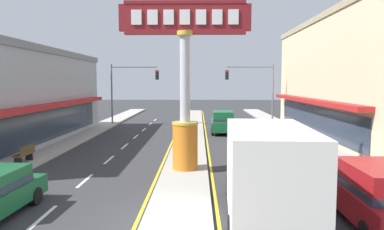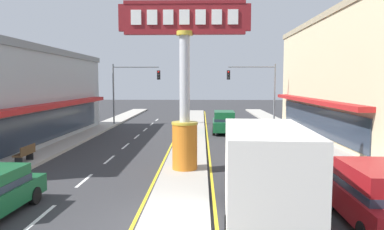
{
  "view_description": "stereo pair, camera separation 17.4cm",
  "coord_description": "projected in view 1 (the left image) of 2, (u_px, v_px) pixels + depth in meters",
  "views": [
    {
      "loc": [
        0.64,
        -10.99,
        4.36
      ],
      "look_at": [
        0.3,
        8.64,
        2.6
      ],
      "focal_mm": 34.11,
      "sensor_mm": 36.0,
      "label": 1
    },
    {
      "loc": [
        0.82,
        -10.98,
        4.36
      ],
      "look_at": [
        0.3,
        8.64,
        2.6
      ],
      "focal_mm": 34.11,
      "sensor_mm": 36.0,
      "label": 2
    }
  ],
  "objects": [
    {
      "name": "suv_far_right_lane",
      "position": [
        223.0,
        122.0,
        31.3
      ],
      "size": [
        2.08,
        4.66,
        1.9
      ],
      "color": "#14562D",
      "rests_on": "ground"
    },
    {
      "name": "traffic_light_left_side",
      "position": [
        129.0,
        83.0,
        36.6
      ],
      "size": [
        4.86,
        0.46,
        6.2
      ],
      "color": "slate",
      "rests_on": "ground"
    },
    {
      "name": "sidewalk_right",
      "position": [
        308.0,
        140.0,
        27.11
      ],
      "size": [
        2.24,
        60.0,
        0.18
      ],
      "primitive_type": "cube",
      "color": "#ADA89E",
      "rests_on": "ground"
    },
    {
      "name": "median_strip",
      "position": [
        190.0,
        136.0,
        29.26
      ],
      "size": [
        2.2,
        52.0,
        0.14
      ],
      "primitive_type": "cube",
      "color": "#A39E93",
      "rests_on": "ground"
    },
    {
      "name": "lane_markings",
      "position": [
        190.0,
        139.0,
        27.92
      ],
      "size": [
        8.94,
        52.0,
        0.01
      ],
      "color": "silver",
      "rests_on": "ground"
    },
    {
      "name": "storefront_right",
      "position": [
        377.0,
        78.0,
        27.83
      ],
      "size": [
        10.51,
        23.32,
        9.39
      ],
      "color": "beige",
      "rests_on": "ground"
    },
    {
      "name": "district_sign",
      "position": [
        185.0,
        89.0,
        17.48
      ],
      "size": [
        6.24,
        1.28,
        8.05
      ],
      "color": "orange",
      "rests_on": "median_strip"
    },
    {
      "name": "street_bench",
      "position": [
        25.0,
        154.0,
        19.05
      ],
      "size": [
        0.48,
        1.6,
        0.88
      ],
      "color": "brown",
      "rests_on": "sidewalk_left"
    },
    {
      "name": "box_truck_near_left_lane",
      "position": [
        265.0,
        170.0,
        11.07
      ],
      "size": [
        2.56,
        7.01,
        3.12
      ],
      "color": "black",
      "rests_on": "ground"
    },
    {
      "name": "sidewalk_left",
      "position": [
        73.0,
        139.0,
        27.42
      ],
      "size": [
        2.24,
        60.0,
        0.18
      ],
      "primitive_type": "cube",
      "color": "#ADA89E",
      "rests_on": "ground"
    },
    {
      "name": "suv_mid_left_lane",
      "position": [
        377.0,
        195.0,
        10.98
      ],
      "size": [
        2.04,
        4.64,
        1.9
      ],
      "color": "maroon",
      "rests_on": "ground"
    },
    {
      "name": "ground_plane",
      "position": [
        178.0,
        223.0,
        11.34
      ],
      "size": [
        160.0,
        160.0,
        0.0
      ],
      "primitive_type": "plane",
      "color": "#303033"
    },
    {
      "name": "traffic_light_right_side",
      "position": [
        255.0,
        83.0,
        36.36
      ],
      "size": [
        4.86,
        0.46,
        6.2
      ],
      "color": "slate",
      "rests_on": "ground"
    }
  ]
}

